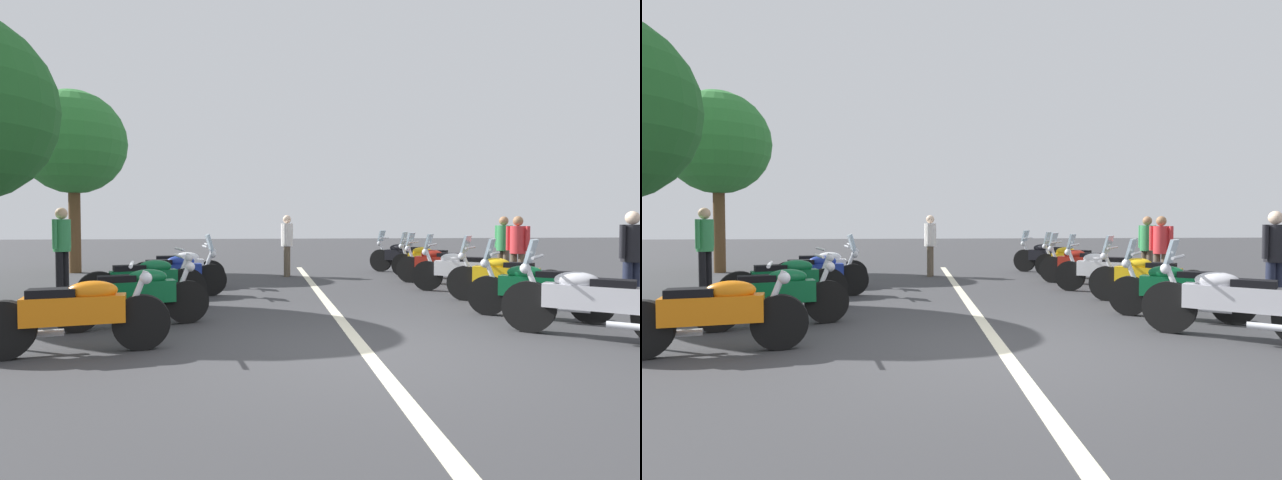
{
  "view_description": "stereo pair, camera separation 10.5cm",
  "coord_description": "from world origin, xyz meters",
  "views": [
    {
      "loc": [
        -5.52,
        1.14,
        1.45
      ],
      "look_at": [
        4.74,
        0.0,
        1.09
      ],
      "focal_mm": 28.81,
      "sensor_mm": 36.0,
      "label": 1
    },
    {
      "loc": [
        -5.52,
        1.03,
        1.45
      ],
      "look_at": [
        4.74,
        0.0,
        1.09
      ],
      "focal_mm": 28.81,
      "sensor_mm": 36.0,
      "label": 2
    }
  ],
  "objects": [
    {
      "name": "ground_plane",
      "position": [
        0.0,
        0.0,
        0.0
      ],
      "size": [
        80.0,
        80.0,
        0.0
      ],
      "primitive_type": "plane",
      "color": "#38383A"
    },
    {
      "name": "motorcycle_right_row_1",
      "position": [
        1.7,
        -2.9,
        0.46
      ],
      "size": [
        1.31,
        1.75,
        1.2
      ],
      "rotation": [
        0.0,
        0.0,
        0.95
      ],
      "color": "black",
      "rests_on": "ground_plane"
    },
    {
      "name": "motorcycle_right_row_2",
      "position": [
        3.16,
        -3.12,
        0.47
      ],
      "size": [
        1.4,
        1.75,
        1.21
      ],
      "rotation": [
        0.0,
        0.0,
        0.91
      ],
      "color": "black",
      "rests_on": "ground_plane"
    },
    {
      "name": "motorcycle_right_row_5",
      "position": [
        7.47,
        -3.14,
        0.46
      ],
      "size": [
        1.18,
        1.78,
        1.2
      ],
      "rotation": [
        0.0,
        0.0,
        1.02
      ],
      "color": "black",
      "rests_on": "ground_plane"
    },
    {
      "name": "motorcycle_right_row_3",
      "position": [
        4.61,
        -2.89,
        0.46
      ],
      "size": [
        1.24,
        1.81,
        1.21
      ],
      "rotation": [
        0.0,
        0.0,
        1.0
      ],
      "color": "black",
      "rests_on": "ground_plane"
    },
    {
      "name": "bystander_2",
      "position": [
        2.16,
        -4.8,
        0.95
      ],
      "size": [
        0.32,
        0.51,
        1.63
      ],
      "rotation": [
        0.0,
        0.0,
        3.41
      ],
      "color": "#1E2338",
      "rests_on": "ground_plane"
    },
    {
      "name": "bystander_0",
      "position": [
        5.25,
        5.15,
        1.02
      ],
      "size": [
        0.52,
        0.32,
        1.74
      ],
      "rotation": [
        0.0,
        0.0,
        4.46
      ],
      "color": "black",
      "rests_on": "ground_plane"
    },
    {
      "name": "motorcycle_left_row_3",
      "position": [
        4.54,
        2.87,
        0.46
      ],
      "size": [
        0.78,
        2.09,
        1.2
      ],
      "rotation": [
        0.0,
        0.0,
        -1.33
      ],
      "color": "black",
      "rests_on": "ground_plane"
    },
    {
      "name": "motorcycle_left_row_2",
      "position": [
        3.05,
        3.05,
        0.47
      ],
      "size": [
        0.96,
        1.94,
        1.02
      ],
      "rotation": [
        0.0,
        0.0,
        -1.19
      ],
      "color": "black",
      "rests_on": "ground_plane"
    },
    {
      "name": "motorcycle_left_row_0",
      "position": [
        0.3,
        3.16,
        0.45
      ],
      "size": [
        0.71,
        1.99,
        0.99
      ],
      "rotation": [
        0.0,
        0.0,
        -1.36
      ],
      "color": "black",
      "rests_on": "ground_plane"
    },
    {
      "name": "motorcycle_left_row_1",
      "position": [
        1.73,
        2.89,
        0.45
      ],
      "size": [
        0.92,
        1.97,
        0.99
      ],
      "rotation": [
        0.0,
        0.0,
        -1.23
      ],
      "color": "black",
      "rests_on": "ground_plane"
    },
    {
      "name": "motorcycle_right_row_6",
      "position": [
        8.82,
        -2.86,
        0.47
      ],
      "size": [
        1.36,
        1.79,
        1.22
      ],
      "rotation": [
        0.0,
        0.0,
        0.94
      ],
      "color": "black",
      "rests_on": "ground_plane"
    },
    {
      "name": "motorcycle_right_row_4",
      "position": [
        6.05,
        -2.92,
        0.46
      ],
      "size": [
        1.35,
        1.76,
        1.21
      ],
      "rotation": [
        0.0,
        0.0,
        0.93
      ],
      "color": "black",
      "rests_on": "ground_plane"
    },
    {
      "name": "bystander_1",
      "position": [
        4.87,
        -4.26,
        0.92
      ],
      "size": [
        0.45,
        0.34,
        1.58
      ],
      "rotation": [
        0.0,
        0.0,
        2.19
      ],
      "color": "brown",
      "rests_on": "ground_plane"
    },
    {
      "name": "lane_centre_stripe",
      "position": [
        3.83,
        0.0,
        0.0
      ],
      "size": [
        14.08,
        0.16,
        0.01
      ],
      "primitive_type": "cube",
      "color": "beige",
      "rests_on": "ground_plane"
    },
    {
      "name": "traffic_cone_0",
      "position": [
        4.19,
        -4.06,
        0.29
      ],
      "size": [
        0.36,
        0.36,
        0.61
      ],
      "color": "orange",
      "rests_on": "ground_plane"
    },
    {
      "name": "bystander_3",
      "position": [
        5.91,
        -4.45,
        0.92
      ],
      "size": [
        0.51,
        0.32,
        1.59
      ],
      "rotation": [
        0.0,
        0.0,
        1.87
      ],
      "color": "brown",
      "rests_on": "ground_plane"
    },
    {
      "name": "motorcycle_right_row_0",
      "position": [
        0.39,
        -2.88,
        0.48
      ],
      "size": [
        1.5,
        1.74,
        1.23
      ],
      "rotation": [
        0.0,
        0.0,
        0.87
      ],
      "color": "black",
      "rests_on": "ground_plane"
    },
    {
      "name": "bystander_4",
      "position": [
        8.16,
        0.51,
        0.96
      ],
      "size": [
        0.52,
        0.32,
        1.64
      ],
      "rotation": [
        0.0,
        0.0,
        4.47
      ],
      "color": "brown",
      "rests_on": "ground_plane"
    },
    {
      "name": "roadside_tree_1",
      "position": [
        9.85,
        6.51,
        3.71
      ],
      "size": [
        2.93,
        2.93,
        5.2
      ],
      "color": "brown",
      "rests_on": "ground_plane"
    },
    {
      "name": "motorcycle_left_row_4",
      "position": [
        5.95,
        2.96,
        0.46
      ],
      "size": [
        0.69,
        2.0,
        1.19
      ],
      "rotation": [
        0.0,
        0.0,
        -1.37
      ],
      "color": "black",
      "rests_on": "ground_plane"
    }
  ]
}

